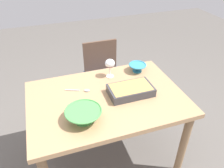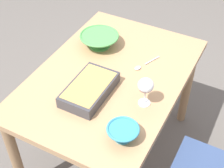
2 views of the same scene
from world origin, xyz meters
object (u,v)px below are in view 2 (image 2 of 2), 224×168
(mixing_bowl, at_px, (123,132))
(dining_table, at_px, (110,87))
(small_bowl, at_px, (99,40))
(casserole_dish, at_px, (89,89))
(serving_spoon, at_px, (142,66))
(wine_glass, at_px, (146,86))

(mixing_bowl, bearing_deg, dining_table, -144.48)
(mixing_bowl, height_order, small_bowl, small_bowl)
(casserole_dish, relative_size, small_bowl, 1.36)
(serving_spoon, bearing_deg, mixing_bowl, 14.34)
(wine_glass, xyz_separation_m, small_bowl, (-0.34, -0.47, -0.07))
(wine_glass, relative_size, small_bowl, 0.67)
(casserole_dish, bearing_deg, wine_glass, 103.78)
(mixing_bowl, distance_m, small_bowl, 0.77)
(casserole_dish, bearing_deg, dining_table, 172.34)
(dining_table, height_order, mixing_bowl, mixing_bowl)
(mixing_bowl, bearing_deg, small_bowl, -142.29)
(dining_table, relative_size, serving_spoon, 6.20)
(serving_spoon, bearing_deg, casserole_dish, -24.51)
(wine_glass, relative_size, casserole_dish, 0.49)
(wine_glass, bearing_deg, mixing_bowl, 0.54)
(casserole_dish, xyz_separation_m, small_bowl, (-0.41, -0.17, 0.01))
(wine_glass, distance_m, mixing_bowl, 0.28)
(wine_glass, bearing_deg, casserole_dish, -76.22)
(casserole_dish, relative_size, mixing_bowl, 2.15)
(dining_table, relative_size, mixing_bowl, 7.50)
(casserole_dish, bearing_deg, serving_spoon, 155.49)
(dining_table, height_order, small_bowl, small_bowl)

